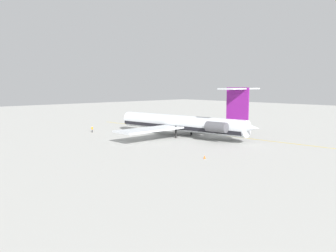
{
  "coord_description": "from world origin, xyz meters",
  "views": [
    {
      "loc": [
        -64.35,
        69.49,
        12.52
      ],
      "look_at": [
        -4.37,
        13.42,
        2.8
      ],
      "focal_mm": 37.44,
      "sensor_mm": 36.0,
      "label": 1
    }
  ],
  "objects_px": {
    "main_jetliner": "(184,123)",
    "safety_cone_nose": "(205,157)",
    "ground_crew_near_nose": "(167,121)",
    "ground_crew_portside": "(92,129)",
    "ground_crew_near_tail": "(173,121)"
  },
  "relations": [
    {
      "from": "ground_crew_near_nose",
      "to": "ground_crew_portside",
      "type": "height_order",
      "value": "ground_crew_near_nose"
    },
    {
      "from": "ground_crew_near_nose",
      "to": "ground_crew_portside",
      "type": "bearing_deg",
      "value": 22.89
    },
    {
      "from": "ground_crew_near_tail",
      "to": "ground_crew_portside",
      "type": "xyz_separation_m",
      "value": [
        1.65,
        27.93,
        -0.02
      ]
    },
    {
      "from": "safety_cone_nose",
      "to": "ground_crew_near_nose",
      "type": "bearing_deg",
      "value": -36.04
    },
    {
      "from": "main_jetliner",
      "to": "ground_crew_near_tail",
      "type": "distance_m",
      "value": 25.2
    },
    {
      "from": "ground_crew_near_tail",
      "to": "ground_crew_portside",
      "type": "relative_size",
      "value": 1.02
    },
    {
      "from": "ground_crew_portside",
      "to": "safety_cone_nose",
      "type": "xyz_separation_m",
      "value": [
        -41.78,
        3.21,
        -0.77
      ]
    },
    {
      "from": "ground_crew_near_nose",
      "to": "ground_crew_near_tail",
      "type": "xyz_separation_m",
      "value": [
        -2.89,
        0.16,
        -0.03
      ]
    },
    {
      "from": "main_jetliner",
      "to": "ground_crew_portside",
      "type": "height_order",
      "value": "main_jetliner"
    },
    {
      "from": "main_jetliner",
      "to": "safety_cone_nose",
      "type": "distance_m",
      "value": 25.87
    },
    {
      "from": "main_jetliner",
      "to": "ground_crew_near_nose",
      "type": "bearing_deg",
      "value": -41.25
    },
    {
      "from": "ground_crew_portside",
      "to": "ground_crew_near_nose",
      "type": "bearing_deg",
      "value": -61.69
    },
    {
      "from": "main_jetliner",
      "to": "safety_cone_nose",
      "type": "bearing_deg",
      "value": 135.66
    },
    {
      "from": "main_jetliner",
      "to": "safety_cone_nose",
      "type": "xyz_separation_m",
      "value": [
        -20.35,
        15.69,
        -2.98
      ]
    },
    {
      "from": "ground_crew_near_nose",
      "to": "main_jetliner",
      "type": "bearing_deg",
      "value": 75.81
    }
  ]
}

